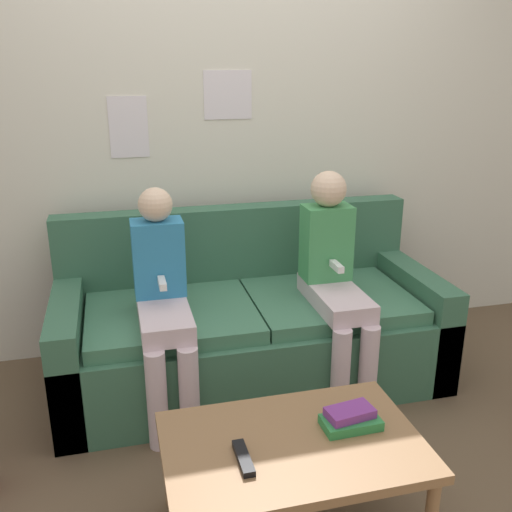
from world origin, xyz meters
The scene contains 8 objects.
ground_plane centered at (0.00, 0.00, 0.00)m, with size 10.00×10.00×0.00m, color brown.
wall_back centered at (0.00, 1.06, 1.30)m, with size 8.00×0.06×2.60m.
couch centered at (0.00, 0.55, 0.28)m, with size 1.96×0.85×0.87m.
coffee_table centered at (-0.11, -0.56, 0.35)m, with size 0.89×0.57×0.39m.
person_left centered at (-0.46, 0.34, 0.59)m, with size 0.24×0.58×1.08m.
person_right centered at (0.39, 0.35, 0.62)m, with size 0.24×0.58×1.11m.
tv_remote centered at (-0.30, -0.61, 0.40)m, with size 0.04×0.17×0.02m.
book_stack centered at (0.11, -0.53, 0.42)m, with size 0.21×0.13×0.07m.
Camera 1 is at (-0.64, -2.11, 1.62)m, focal length 40.00 mm.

